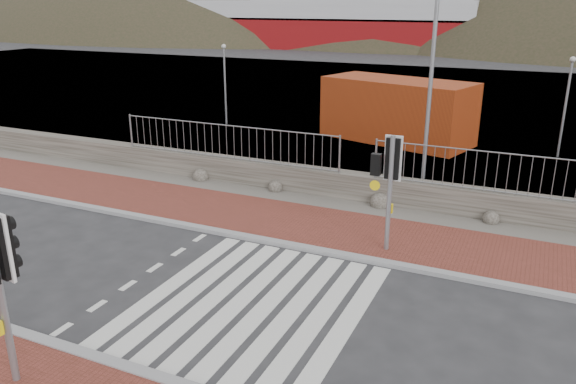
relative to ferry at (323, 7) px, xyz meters
The scene contains 15 objects.
ground 72.44m from the ferry, 70.05° to the right, with size 220.00×220.00×0.00m, color #28282B.
sidewalk_far 68.23m from the ferry, 68.75° to the right, with size 40.00×3.00×0.08m, color brown.
kerb_near 75.25m from the ferry, 70.83° to the right, with size 40.00×0.25×0.12m, color gray.
kerb_far 69.63m from the ferry, 69.20° to the right, with size 40.00×0.25×0.12m, color gray.
zebra_crossing 72.43m from the ferry, 70.05° to the right, with size 4.62×5.60×0.01m.
gravel_strip 66.38m from the ferry, 68.13° to the right, with size 40.00×1.50×0.06m, color #59544C.
stone_wall 65.61m from the ferry, 67.86° to the right, with size 40.00×0.60×0.90m, color #433F37.
railing 65.66m from the ferry, 67.91° to the right, with size 18.07×0.07×1.22m.
quay 47.29m from the ferry, 58.36° to the right, with size 120.00×40.00×0.50m, color #4C4C4F.
water 25.72m from the ferry, 11.47° to the right, with size 220.00×50.00×0.05m, color #3F4C54.
ferry is the anchor object (origin of this frame).
hills_backdrop 46.83m from the ferry, 32.50° to the left, with size 254.00×90.00×100.00m.
traffic_signal_far 69.46m from the ferry, 67.52° to the right, with size 0.74×0.28×3.10m.
streetlight 65.48m from the ferry, 65.92° to the right, with size 1.56×0.44×7.38m.
shipping_container 57.20m from the ferry, 65.44° to the right, with size 6.77×2.82×2.82m, color #A13511.
Camera 1 is at (5.12, -9.45, 6.22)m, focal length 35.00 mm.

